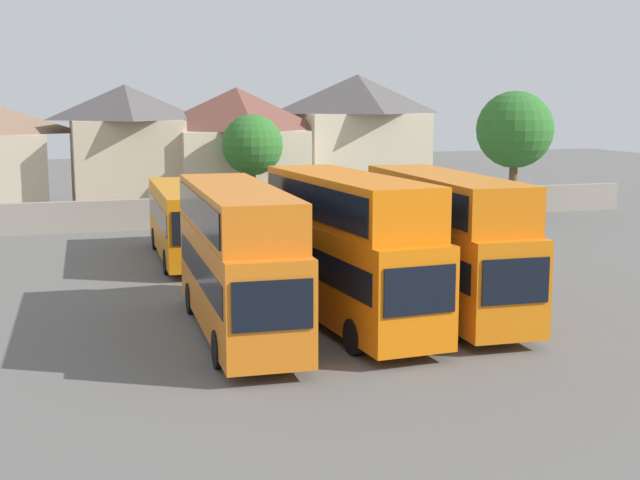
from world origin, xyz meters
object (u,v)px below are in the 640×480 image
Objects in this scene: bus_3 at (446,237)px; house_terrace_right at (237,147)px; bus_1 at (237,252)px; tree_left_of_lot at (252,145)px; bus_6 at (329,211)px; house_terrace_far_right at (357,137)px; house_terrace_centre at (127,148)px; bus_5 at (245,215)px; tree_behind_wall at (515,130)px; bus_4 at (185,218)px; bus_2 at (349,242)px.

house_terrace_right reaches higher than bus_3.
tree_left_of_lot is at bearing 168.32° from bus_1.
bus_6 is (0.21, 13.81, -0.79)m from bus_3.
bus_1 is 7.54m from bus_3.
house_terrace_far_right is (8.71, 19.96, 2.74)m from bus_6.
bus_6 is 1.40× the size of house_terrace_centre.
bus_6 is (4.36, 0.24, 0.01)m from bus_5.
house_terrace_right is 1.10× the size of tree_behind_wall.
bus_1 is 33.13m from house_terrace_right.
tree_left_of_lot is (6.30, 12.83, 2.68)m from bus_4.
bus_3 is (3.75, 0.44, -0.06)m from bus_2.
bus_1 is 14.41m from bus_5.
bus_6 is at bearing -85.54° from tree_left_of_lot.
house_terrace_right is at bearing 170.34° from bus_1.
bus_1 is 1.29× the size of house_terrace_centre.
bus_6 is at bearing 154.02° from bus_1.
house_terrace_centre is at bearing -167.90° from bus_5.
bus_6 is 21.95m from house_terrace_far_right.
house_terrace_centre reaches higher than tree_behind_wall.
bus_1 is 3.79m from bus_2.
bus_2 is 36.53m from house_terrace_far_right.
house_terrace_right reaches higher than bus_6.
tree_left_of_lot is (7.19, -5.92, 0.34)m from house_terrace_centre.
house_terrace_right is 0.96× the size of house_terrace_far_right.
bus_3 is 1.11× the size of house_terrace_far_right.
bus_1 is at bearing -102.21° from house_terrace_right.
bus_1 is at bearing -84.64° from bus_3.
bus_1 is at bearing -13.01° from bus_5.
house_terrace_far_right is (16.87, 1.58, 0.42)m from house_terrace_centre.
bus_4 is 1.65× the size of tree_left_of_lot.
tree_left_of_lot is at bearing -92.33° from house_terrace_right.
house_terrace_right is at bearing 147.00° from tree_behind_wall.
bus_3 is at bearing 17.57° from bus_5.
bus_1 is 1.06× the size of bus_2.
bus_2 is 29.26m from tree_behind_wall.
bus_4 is 1.35× the size of tree_behind_wall.
bus_3 is 1.28× the size of tree_behind_wall.
bus_4 is at bearing -159.40° from tree_behind_wall.
house_terrace_right is (-0.53, 31.92, 1.46)m from bus_3.
house_terrace_centre is at bearing 155.67° from tree_behind_wall.
house_terrace_centre is (-7.95, 32.19, 1.53)m from bus_3.
bus_6 is 1.47× the size of tree_behind_wall.
bus_6 is at bearing -178.74° from bus_3.
bus_3 is 33.19m from house_terrace_centre.
bus_5 is 1.13× the size of house_terrace_far_right.
bus_6 is 12.77m from tree_left_of_lot.
tree_left_of_lot is at bearing -39.48° from house_terrace_centre.
tree_behind_wall is (6.18, -12.00, 0.85)m from house_terrace_far_right.
house_terrace_far_right reaches higher than bus_6.
house_terrace_right reaches higher than bus_2.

